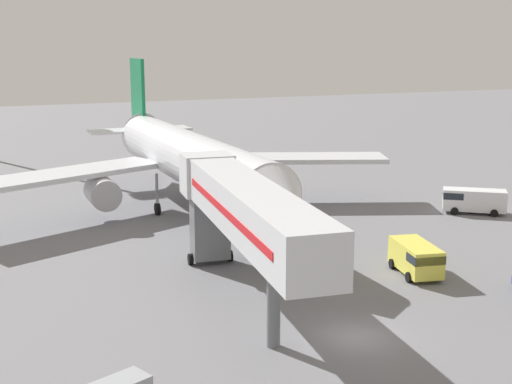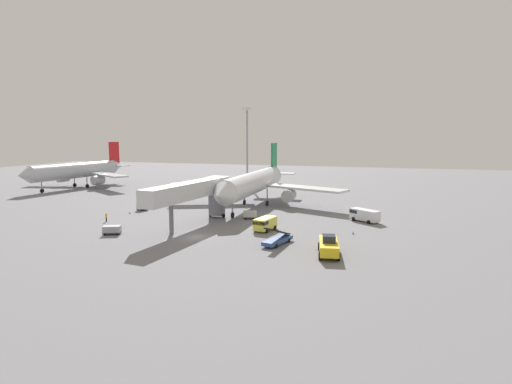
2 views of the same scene
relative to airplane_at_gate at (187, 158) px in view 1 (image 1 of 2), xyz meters
name	(u,v)px [view 1 (image 1 of 2)]	position (x,y,z in m)	size (l,w,h in m)	color
ground_plane	(357,337)	(-0.23, -29.58, -5.12)	(300.00, 300.00, 0.00)	slate
airplane_at_gate	(187,158)	(0.00, 0.00, 0.00)	(40.89, 43.23, 13.54)	silver
jet_bridge	(240,207)	(-4.00, -22.41, 0.76)	(5.94, 22.85, 7.70)	silver
service_van_rear_left	(416,258)	(8.71, -22.48, -3.91)	(3.07, 4.97, 2.12)	#E5DB4C
service_van_outer_left	(472,200)	(23.81, -10.24, -3.86)	(5.59, 4.89, 2.20)	white
baggage_cart_far_center	(290,240)	(3.45, -14.11, -4.30)	(2.61, 1.80, 1.48)	#38383D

